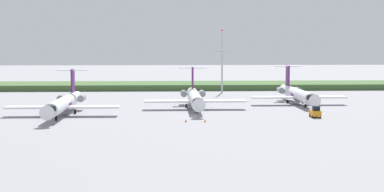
{
  "coord_description": "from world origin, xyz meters",
  "views": [
    {
      "loc": [
        -5.42,
        -104.44,
        14.27
      ],
      "look_at": [
        0.0,
        12.67,
        3.0
      ],
      "focal_mm": 49.24,
      "sensor_mm": 36.0,
      "label": 1
    }
  ],
  "objects_px": {
    "antenna_mast": "(222,66)",
    "baggage_tug": "(315,112)",
    "safety_cone_front_marker": "(186,121)",
    "regional_jet_second": "(195,97)",
    "regional_jet_third": "(297,94)",
    "regional_jet_nearest": "(64,103)",
    "safety_cone_mid_marker": "(205,121)"
  },
  "relations": [
    {
      "from": "antenna_mast",
      "to": "baggage_tug",
      "type": "relative_size",
      "value": 5.97
    },
    {
      "from": "baggage_tug",
      "to": "safety_cone_front_marker",
      "type": "height_order",
      "value": "baggage_tug"
    },
    {
      "from": "baggage_tug",
      "to": "regional_jet_second",
      "type": "bearing_deg",
      "value": 145.73
    },
    {
      "from": "regional_jet_second",
      "to": "safety_cone_front_marker",
      "type": "distance_m",
      "value": 21.66
    },
    {
      "from": "regional_jet_third",
      "to": "safety_cone_front_marker",
      "type": "distance_m",
      "value": 40.64
    },
    {
      "from": "regional_jet_second",
      "to": "antenna_mast",
      "type": "relative_size",
      "value": 1.62
    },
    {
      "from": "regional_jet_nearest",
      "to": "safety_cone_front_marker",
      "type": "height_order",
      "value": "regional_jet_nearest"
    },
    {
      "from": "regional_jet_nearest",
      "to": "regional_jet_second",
      "type": "relative_size",
      "value": 1.0
    },
    {
      "from": "regional_jet_nearest",
      "to": "safety_cone_mid_marker",
      "type": "relative_size",
      "value": 56.36
    },
    {
      "from": "regional_jet_nearest",
      "to": "regional_jet_third",
      "type": "xyz_separation_m",
      "value": [
        52.87,
        17.99,
        0.0
      ]
    },
    {
      "from": "regional_jet_third",
      "to": "antenna_mast",
      "type": "xyz_separation_m",
      "value": [
        -15.22,
        31.06,
        5.46
      ]
    },
    {
      "from": "safety_cone_front_marker",
      "to": "regional_jet_third",
      "type": "bearing_deg",
      "value": 45.96
    },
    {
      "from": "baggage_tug",
      "to": "safety_cone_mid_marker",
      "type": "bearing_deg",
      "value": -165.73
    },
    {
      "from": "safety_cone_front_marker",
      "to": "safety_cone_mid_marker",
      "type": "distance_m",
      "value": 3.6
    },
    {
      "from": "antenna_mast",
      "to": "baggage_tug",
      "type": "xyz_separation_m",
      "value": [
        13.05,
        -54.74,
        -6.99
      ]
    },
    {
      "from": "regional_jet_second",
      "to": "safety_cone_front_marker",
      "type": "bearing_deg",
      "value": -97.35
    },
    {
      "from": "antenna_mast",
      "to": "safety_cone_front_marker",
      "type": "distance_m",
      "value": 62.1
    },
    {
      "from": "regional_jet_third",
      "to": "safety_cone_front_marker",
      "type": "xyz_separation_m",
      "value": [
        -28.21,
        -29.17,
        -2.26
      ]
    },
    {
      "from": "regional_jet_second",
      "to": "safety_cone_mid_marker",
      "type": "xyz_separation_m",
      "value": [
        0.84,
        -21.58,
        -2.26
      ]
    },
    {
      "from": "regional_jet_third",
      "to": "safety_cone_mid_marker",
      "type": "height_order",
      "value": "regional_jet_third"
    },
    {
      "from": "regional_jet_second",
      "to": "regional_jet_third",
      "type": "bearing_deg",
      "value": 17.05
    },
    {
      "from": "regional_jet_nearest",
      "to": "regional_jet_third",
      "type": "relative_size",
      "value": 1.0
    },
    {
      "from": "safety_cone_front_marker",
      "to": "safety_cone_mid_marker",
      "type": "height_order",
      "value": "same"
    },
    {
      "from": "baggage_tug",
      "to": "safety_cone_front_marker",
      "type": "distance_m",
      "value": 26.63
    },
    {
      "from": "safety_cone_front_marker",
      "to": "safety_cone_mid_marker",
      "type": "relative_size",
      "value": 1.0
    },
    {
      "from": "baggage_tug",
      "to": "safety_cone_front_marker",
      "type": "xyz_separation_m",
      "value": [
        -26.04,
        -5.5,
        -0.73
      ]
    },
    {
      "from": "regional_jet_second",
      "to": "antenna_mast",
      "type": "distance_m",
      "value": 40.57
    },
    {
      "from": "safety_cone_mid_marker",
      "to": "regional_jet_nearest",
      "type": "bearing_deg",
      "value": 158.04
    },
    {
      "from": "regional_jet_second",
      "to": "antenna_mast",
      "type": "xyz_separation_m",
      "value": [
        10.23,
        38.87,
        5.46
      ]
    },
    {
      "from": "regional_jet_nearest",
      "to": "safety_cone_front_marker",
      "type": "xyz_separation_m",
      "value": [
        24.66,
        -11.18,
        -2.26
      ]
    },
    {
      "from": "regional_jet_nearest",
      "to": "safety_cone_front_marker",
      "type": "relative_size",
      "value": 56.36
    },
    {
      "from": "safety_cone_mid_marker",
      "to": "regional_jet_second",
      "type": "bearing_deg",
      "value": 92.22
    }
  ]
}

